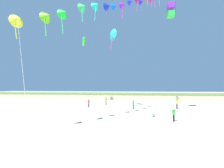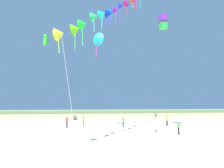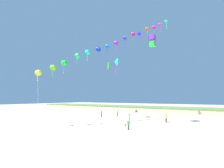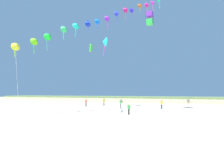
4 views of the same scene
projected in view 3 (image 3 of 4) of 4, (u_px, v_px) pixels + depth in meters
ground_plane at (82, 131)px, 22.22m from camera, size 240.00×240.00×0.00m
dune_ridge at (158, 109)px, 55.00m from camera, size 120.00×13.85×1.79m
person_near_left at (129, 116)px, 33.09m from camera, size 0.47×0.38×1.52m
person_near_right at (129, 124)px, 23.00m from camera, size 0.47×0.36×1.49m
person_mid_center at (101, 114)px, 38.53m from camera, size 0.56×0.22×1.59m
person_far_left at (117, 113)px, 40.00m from camera, size 0.34×0.58×1.72m
person_far_right at (166, 118)px, 29.94m from camera, size 0.60×0.23×1.70m
kite_banner_string at (117, 41)px, 33.31m from camera, size 16.70×28.12×26.50m
large_kite_low_lead at (152, 41)px, 29.98m from camera, size 1.17×1.17×2.23m
large_kite_mid_trail at (109, 66)px, 50.13m from camera, size 1.16×1.19×2.63m
large_kite_high_solo at (116, 62)px, 37.21m from camera, size 2.03×2.12×4.02m
beach_ball at (125, 125)px, 25.95m from camera, size 0.36×0.36×0.36m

